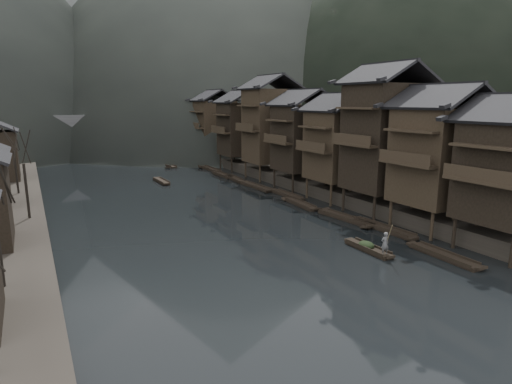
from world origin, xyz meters
TOP-DOWN VIEW (x-y plane):
  - water at (0.00, 0.00)m, footprint 300.00×300.00m
  - right_bank at (35.00, 40.00)m, footprint 40.00×200.00m
  - stilt_houses at (17.28, 19.63)m, footprint 9.00×67.60m
  - bare_trees at (-17.00, 12.46)m, footprint 3.71×42.84m
  - moored_sampans at (11.85, 20.91)m, footprint 2.93×61.54m
  - midriver_boats at (0.82, 53.53)m, footprint 11.93×43.49m
  - stone_bridge at (-0.00, 72.00)m, footprint 40.00×6.00m
  - hero_sampan at (7.61, -2.82)m, footprint 1.08×5.02m
  - cargo_heap at (7.61, -2.59)m, footprint 1.11×1.45m
  - boatman at (7.62, -4.58)m, footprint 0.74×0.54m
  - bamboo_pole at (7.82, -4.58)m, footprint 1.71×2.50m

SIDE VIEW (x-z plane):
  - water at x=0.00m, z-range 0.00..0.00m
  - moored_sampans at x=11.85m, z-range -0.03..0.44m
  - hero_sampan at x=7.61m, z-range -0.01..0.42m
  - midriver_boats at x=0.82m, z-range -0.02..0.43m
  - cargo_heap at x=7.61m, z-range 0.44..1.10m
  - right_bank at x=35.00m, z-range 0.00..1.80m
  - boatman at x=7.62m, z-range 0.44..2.29m
  - bamboo_pole at x=7.82m, z-range 2.29..5.77m
  - stone_bridge at x=0.00m, z-range 0.61..9.61m
  - bare_trees at x=-17.00m, z-range 2.81..10.23m
  - stilt_houses at x=17.28m, z-range 0.88..16.88m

